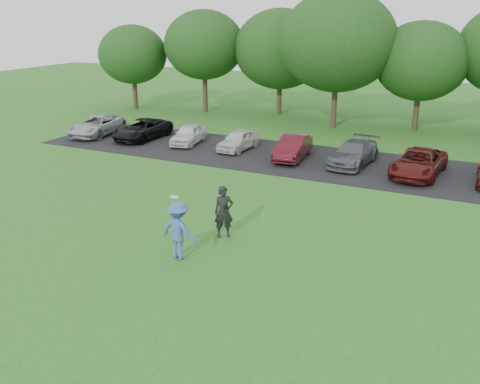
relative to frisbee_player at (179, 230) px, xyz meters
The scene contains 6 objects.
ground 1.14m from the frisbee_player, 30.80° to the right, with size 100.00×100.00×0.00m, color #25651D.
parking_lot 12.71m from the frisbee_player, 87.48° to the left, with size 32.00×6.50×0.03m, color black.
frisbee_player is the anchor object (origin of this frame).
camera_bystander 2.16m from the frisbee_player, 77.53° to the left, with size 0.79×0.74×1.80m.
parked_cars 12.61m from the frisbee_player, 90.13° to the left, with size 31.20×4.81×1.21m.
tree_row 22.87m from the frisbee_player, 84.73° to the left, with size 42.39×9.85×8.64m.
Camera 1 is at (7.83, -12.47, 7.38)m, focal length 40.00 mm.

